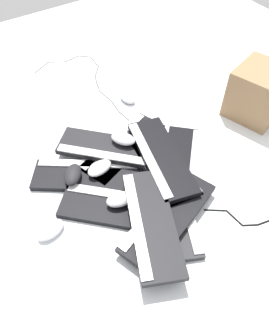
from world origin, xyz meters
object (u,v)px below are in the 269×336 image
Objects in this scene: mouse_6 at (123,139)px; keyboard_9 at (151,222)px; keyboard_1 at (123,147)px; cardboard_box at (258,93)px; keyboard_7 at (168,217)px; keyboard_0 at (182,165)px; mouse_5 at (120,133)px; keyboard_4 at (172,207)px; keyboard_8 at (161,157)px; mouse_1 at (128,97)px; mouse_4 at (66,138)px; keyboard_5 at (109,148)px; mouse_7 at (100,168)px; keyboard_6 at (161,162)px; keyboard_2 at (87,176)px; mouse_3 at (120,199)px; mouse_0 at (73,175)px; mouse_2 at (50,230)px; keyboard_3 at (117,208)px.

keyboard_9 is at bearing -53.12° from mouse_6.
cardboard_box reaches higher than keyboard_1.
keyboard_0 is at bearing 40.58° from keyboard_7.
mouse_5 is (-0.15, 0.25, 0.07)m from keyboard_0.
keyboard_8 is (0.08, 0.19, 0.06)m from keyboard_4.
keyboard_0 is 3.82× the size of mouse_1.
mouse_4 is at bearing 85.96° from mouse_5.
keyboard_0 is 1.00× the size of keyboard_5.
mouse_7 reaches higher than keyboard_5.
keyboard_7 reaches higher than mouse_1.
mouse_5 is 0.46× the size of cardboard_box.
keyboard_0 is 0.30m from mouse_5.
keyboard_6 is at bearing -124.33° from mouse_5.
mouse_4 is at bearing 159.02° from cardboard_box.
mouse_1 reaches higher than keyboard_2.
keyboard_6 is 4.17× the size of mouse_7.
mouse_4 is at bearing 101.85° from keyboard_7.
keyboard_8 reaches higher than mouse_1.
mouse_3 is at bearing 101.69° from keyboard_9.
mouse_7 reaches higher than keyboard_0.
mouse_0 is at bearing 141.17° from mouse_5.
mouse_4 is (-0.05, 0.60, -0.05)m from keyboard_9.
mouse_6 reaches higher than keyboard_7.
mouse_7 is at bearing 14.00° from mouse_2.
keyboard_0 is 3.82× the size of mouse_7.
mouse_7 is at bearing 158.25° from mouse_5.
keyboard_4 is 4.20× the size of mouse_0.
keyboard_2 is at bearing -166.16° from keyboard_1.
mouse_0 and mouse_7 have the same top height.
keyboard_8 reaches higher than keyboard_1.
mouse_6 reaches higher than keyboard_3.
keyboard_3 is 0.26m from mouse_2.
mouse_0 is at bearing 157.74° from keyboard_6.
cardboard_box reaches higher than keyboard_8.
keyboard_2 is 0.38m from keyboard_4.
mouse_0 is at bearing 109.54° from keyboard_9.
keyboard_5 is at bearing -42.05° from mouse_1.
mouse_2 reaches higher than keyboard_0.
keyboard_9 is at bearing 178.26° from keyboard_7.
keyboard_5 reaches higher than keyboard_3.
keyboard_9 reaches higher than keyboard_5.
keyboard_0 is at bearing -34.09° from mouse_7.
mouse_4 is at bearing -74.24° from mouse_1.
mouse_4 is (-0.39, -0.09, 0.00)m from mouse_1.
mouse_5 is at bearing 74.31° from mouse_4.
keyboard_8 is at bearing 59.64° from keyboard_7.
mouse_0 is at bearing 156.72° from keyboard_0.
keyboard_5 is at bearing 90.76° from keyboard_7.
keyboard_9 is 4.21× the size of mouse_3.
keyboard_6 reaches higher than keyboard_1.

